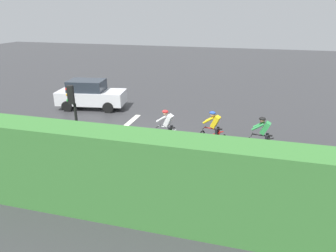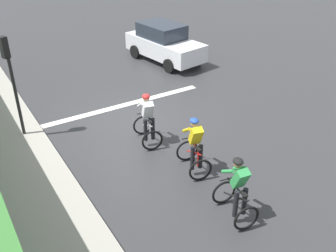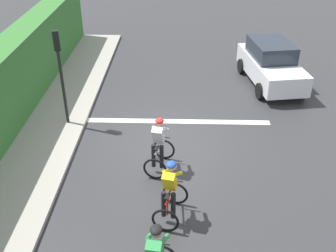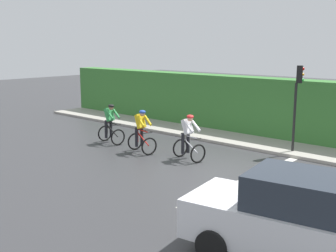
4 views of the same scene
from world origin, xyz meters
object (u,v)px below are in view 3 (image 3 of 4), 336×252
Objects in this scene: car_white at (271,64)px; traffic_light_near_crossing at (60,65)px; cyclist_mid at (159,146)px; cyclist_second at (170,193)px.

traffic_light_near_crossing reaches higher than car_white.
cyclist_mid is 4.38m from traffic_light_near_crossing.
cyclist_second is 9.07m from car_white.
car_white reaches higher than cyclist_mid.
traffic_light_near_crossing is (7.63, 3.65, 1.35)m from car_white.
car_white is (-4.33, -6.14, 0.08)m from cyclist_mid.
cyclist_second is 0.50× the size of traffic_light_near_crossing.
cyclist_mid is at bearing -79.63° from cyclist_second.
traffic_light_near_crossing is at bearing 25.54° from car_white.
cyclist_mid is 0.38× the size of car_white.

